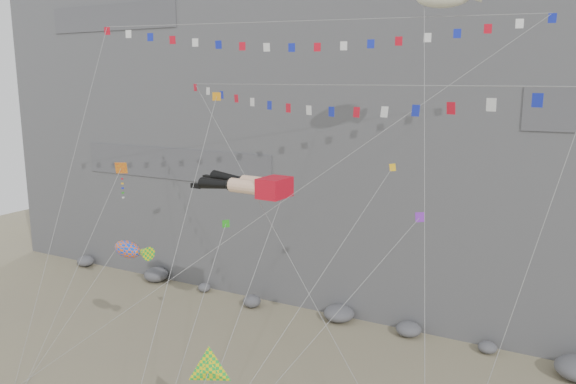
# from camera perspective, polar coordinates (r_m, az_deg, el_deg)

# --- Properties ---
(cliff) EXTENTS (80.00, 28.00, 50.00)m
(cliff) POSITION_cam_1_polar(r_m,az_deg,el_deg) (58.92, 11.61, 15.97)
(cliff) COLOR slate
(cliff) RESTS_ON ground
(talus_boulders) EXTENTS (60.00, 3.00, 1.20)m
(talus_boulders) POSITION_cam_1_polar(r_m,az_deg,el_deg) (48.55, 5.19, -12.23)
(talus_boulders) COLOR #5B5B60
(talus_boulders) RESTS_ON ground
(legs_kite) EXTENTS (8.33, 15.25, 19.20)m
(legs_kite) POSITION_cam_1_polar(r_m,az_deg,el_deg) (36.46, -3.97, 0.74)
(legs_kite) COLOR red
(legs_kite) RESTS_ON ground
(flag_banner_upper) EXTENTS (29.31, 15.99, 30.70)m
(flag_banner_upper) POSITION_cam_1_polar(r_m,az_deg,el_deg) (38.05, 1.64, 16.94)
(flag_banner_upper) COLOR red
(flag_banner_upper) RESTS_ON ground
(flag_banner_lower) EXTENTS (27.43, 13.50, 22.84)m
(flag_banner_lower) POSITION_cam_1_polar(r_m,az_deg,el_deg) (32.50, 3.30, 10.77)
(flag_banner_lower) COLOR red
(flag_banner_lower) RESTS_ON ground
(harlequin_kite) EXTENTS (3.29, 8.45, 16.05)m
(harlequin_kite) POSITION_cam_1_polar(r_m,az_deg,el_deg) (40.16, -16.63, 2.25)
(harlequin_kite) COLOR red
(harlequin_kite) RESTS_ON ground
(fish_windsock) EXTENTS (6.81, 6.43, 11.56)m
(fish_windsock) POSITION_cam_1_polar(r_m,az_deg,el_deg) (38.41, -16.02, -5.63)
(fish_windsock) COLOR #F25B0C
(fish_windsock) RESTS_ON ground
(delta_kite) EXTENTS (2.36, 4.56, 7.77)m
(delta_kite) POSITION_cam_1_polar(r_m,az_deg,el_deg) (28.89, -8.03, -17.51)
(delta_kite) COLOR yellow
(delta_kite) RESTS_ON ground
(small_kite_a) EXTENTS (4.12, 15.02, 23.87)m
(small_kite_a) POSITION_cam_1_polar(r_m,az_deg,el_deg) (38.37, -7.40, 9.09)
(small_kite_a) COLOR orange
(small_kite_a) RESTS_ON ground
(small_kite_b) EXTENTS (8.77, 11.78, 18.36)m
(small_kite_b) POSITION_cam_1_polar(r_m,az_deg,el_deg) (32.69, 12.96, -2.85)
(small_kite_b) COLOR purple
(small_kite_b) RESTS_ON ground
(small_kite_c) EXTENTS (2.67, 11.44, 15.73)m
(small_kite_c) POSITION_cam_1_polar(r_m,az_deg,el_deg) (34.63, -6.49, -3.73)
(small_kite_c) COLOR #219A17
(small_kite_c) RESTS_ON ground
(small_kite_d) EXTENTS (5.79, 16.95, 22.49)m
(small_kite_d) POSITION_cam_1_polar(r_m,az_deg,el_deg) (35.23, 10.07, 1.70)
(small_kite_d) COLOR yellow
(small_kite_d) RESTS_ON ground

